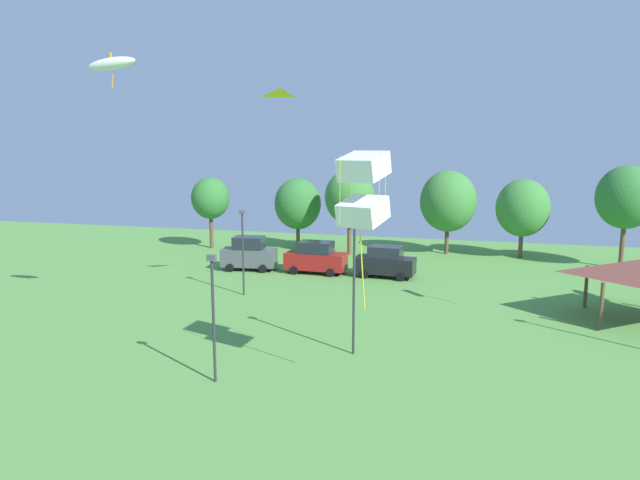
{
  "coord_description": "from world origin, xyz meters",
  "views": [
    {
      "loc": [
        3.35,
        0.07,
        9.63
      ],
      "look_at": [
        -0.78,
        15.12,
        7.05
      ],
      "focal_mm": 32.0,
      "sensor_mm": 36.0,
      "label": 1
    }
  ],
  "objects_px": {
    "kite_flying_4": "(112,64)",
    "light_post_2": "(243,247)",
    "kite_flying_2": "(280,97)",
    "parked_car_second_from_left": "(316,258)",
    "parked_car_third_from_left": "(385,262)",
    "treeline_tree_0": "(210,198)",
    "treeline_tree_2": "(350,197)",
    "treeline_tree_3": "(448,201)",
    "treeline_tree_4": "(523,208)",
    "parked_car_leftmost": "(249,254)",
    "light_post_3": "(354,279)",
    "treeline_tree_1": "(298,204)",
    "treeline_tree_5": "(626,197)",
    "kite_flying_1": "(363,189)",
    "light_post_0": "(213,310)"
  },
  "relations": [
    {
      "from": "light_post_3",
      "to": "treeline_tree_0",
      "type": "height_order",
      "value": "treeline_tree_0"
    },
    {
      "from": "kite_flying_2",
      "to": "light_post_2",
      "type": "relative_size",
      "value": 0.32
    },
    {
      "from": "kite_flying_1",
      "to": "light_post_2",
      "type": "height_order",
      "value": "kite_flying_1"
    },
    {
      "from": "treeline_tree_1",
      "to": "treeline_tree_3",
      "type": "relative_size",
      "value": 0.89
    },
    {
      "from": "kite_flying_2",
      "to": "parked_car_third_from_left",
      "type": "bearing_deg",
      "value": 63.4
    },
    {
      "from": "kite_flying_4",
      "to": "treeline_tree_3",
      "type": "xyz_separation_m",
      "value": [
        15.3,
        26.48,
        -8.89
      ]
    },
    {
      "from": "kite_flying_1",
      "to": "kite_flying_2",
      "type": "height_order",
      "value": "kite_flying_2"
    },
    {
      "from": "treeline_tree_1",
      "to": "treeline_tree_2",
      "type": "bearing_deg",
      "value": -18.53
    },
    {
      "from": "parked_car_second_from_left",
      "to": "parked_car_third_from_left",
      "type": "height_order",
      "value": "parked_car_second_from_left"
    },
    {
      "from": "parked_car_second_from_left",
      "to": "parked_car_third_from_left",
      "type": "distance_m",
      "value": 5.35
    },
    {
      "from": "kite_flying_4",
      "to": "kite_flying_1",
      "type": "bearing_deg",
      "value": -18.37
    },
    {
      "from": "kite_flying_4",
      "to": "light_post_3",
      "type": "distance_m",
      "value": 15.99
    },
    {
      "from": "kite_flying_4",
      "to": "treeline_tree_3",
      "type": "relative_size",
      "value": 0.37
    },
    {
      "from": "kite_flying_1",
      "to": "parked_car_third_from_left",
      "type": "distance_m",
      "value": 21.44
    },
    {
      "from": "treeline_tree_2",
      "to": "light_post_0",
      "type": "bearing_deg",
      "value": -88.61
    },
    {
      "from": "treeline_tree_1",
      "to": "treeline_tree_0",
      "type": "bearing_deg",
      "value": -165.69
    },
    {
      "from": "parked_car_second_from_left",
      "to": "light_post_3",
      "type": "distance_m",
      "value": 17.46
    },
    {
      "from": "light_post_2",
      "to": "treeline_tree_1",
      "type": "xyz_separation_m",
      "value": [
        -1.77,
        17.39,
        1.08
      ]
    },
    {
      "from": "parked_car_third_from_left",
      "to": "treeline_tree_3",
      "type": "relative_size",
      "value": 0.6
    },
    {
      "from": "kite_flying_1",
      "to": "parked_car_leftmost",
      "type": "distance_m",
      "value": 24.65
    },
    {
      "from": "kite_flying_4",
      "to": "light_post_0",
      "type": "relative_size",
      "value": 0.52
    },
    {
      "from": "treeline_tree_1",
      "to": "treeline_tree_5",
      "type": "relative_size",
      "value": 0.82
    },
    {
      "from": "light_post_0",
      "to": "treeline_tree_1",
      "type": "relative_size",
      "value": 0.8
    },
    {
      "from": "light_post_2",
      "to": "treeline_tree_4",
      "type": "bearing_deg",
      "value": 44.54
    },
    {
      "from": "light_post_0",
      "to": "parked_car_second_from_left",
      "type": "bearing_deg",
      "value": 94.23
    },
    {
      "from": "kite_flying_1",
      "to": "parked_car_third_from_left",
      "type": "relative_size",
      "value": 1.37
    },
    {
      "from": "kite_flying_1",
      "to": "treeline_tree_2",
      "type": "relative_size",
      "value": 0.81
    },
    {
      "from": "kite_flying_2",
      "to": "light_post_0",
      "type": "bearing_deg",
      "value": -85.1
    },
    {
      "from": "treeline_tree_0",
      "to": "treeline_tree_2",
      "type": "height_order",
      "value": "treeline_tree_2"
    },
    {
      "from": "parked_car_third_from_left",
      "to": "treeline_tree_4",
      "type": "bearing_deg",
      "value": 50.08
    },
    {
      "from": "treeline_tree_2",
      "to": "treeline_tree_4",
      "type": "relative_size",
      "value": 1.11
    },
    {
      "from": "kite_flying_1",
      "to": "treeline_tree_1",
      "type": "height_order",
      "value": "kite_flying_1"
    },
    {
      "from": "kite_flying_2",
      "to": "parked_car_leftmost",
      "type": "bearing_deg",
      "value": 122.67
    },
    {
      "from": "light_post_0",
      "to": "light_post_3",
      "type": "distance_m",
      "value": 6.73
    },
    {
      "from": "treeline_tree_5",
      "to": "treeline_tree_4",
      "type": "bearing_deg",
      "value": 161.23
    },
    {
      "from": "light_post_3",
      "to": "treeline_tree_4",
      "type": "relative_size",
      "value": 0.93
    },
    {
      "from": "kite_flying_1",
      "to": "kite_flying_4",
      "type": "xyz_separation_m",
      "value": [
        -13.61,
        4.52,
        5.61
      ]
    },
    {
      "from": "light_post_3",
      "to": "treeline_tree_3",
      "type": "height_order",
      "value": "treeline_tree_3"
    },
    {
      "from": "light_post_2",
      "to": "treeline_tree_2",
      "type": "height_order",
      "value": "treeline_tree_2"
    },
    {
      "from": "light_post_3",
      "to": "treeline_tree_2",
      "type": "height_order",
      "value": "treeline_tree_2"
    },
    {
      "from": "light_post_3",
      "to": "treeline_tree_1",
      "type": "relative_size",
      "value": 0.96
    },
    {
      "from": "kite_flying_1",
      "to": "treeline_tree_2",
      "type": "xyz_separation_m",
      "value": [
        -6.72,
        28.31,
        -2.89
      ]
    },
    {
      "from": "kite_flying_4",
      "to": "light_post_2",
      "type": "bearing_deg",
      "value": 68.29
    },
    {
      "from": "treeline_tree_2",
      "to": "treeline_tree_4",
      "type": "bearing_deg",
      "value": 9.5
    },
    {
      "from": "light_post_0",
      "to": "light_post_3",
      "type": "bearing_deg",
      "value": 43.87
    },
    {
      "from": "parked_car_second_from_left",
      "to": "treeline_tree_5",
      "type": "bearing_deg",
      "value": 20.84
    },
    {
      "from": "parked_car_second_from_left",
      "to": "treeline_tree_2",
      "type": "distance_m",
      "value": 9.07
    },
    {
      "from": "treeline_tree_2",
      "to": "parked_car_leftmost",
      "type": "bearing_deg",
      "value": -126.26
    },
    {
      "from": "kite_flying_2",
      "to": "parked_car_leftmost",
      "type": "relative_size",
      "value": 0.41
    },
    {
      "from": "parked_car_second_from_left",
      "to": "treeline_tree_0",
      "type": "relative_size",
      "value": 0.69
    }
  ]
}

